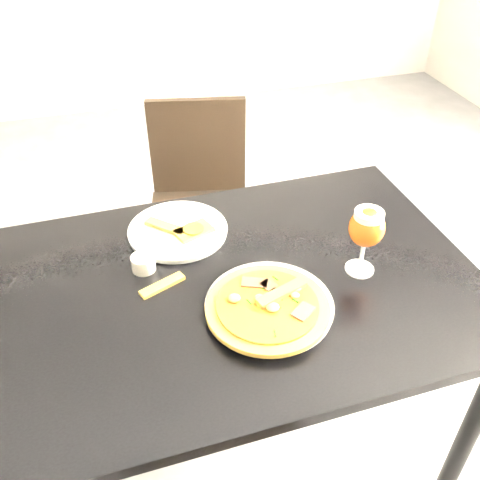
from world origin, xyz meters
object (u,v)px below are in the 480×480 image
object	(u,v)px
chair_far	(200,202)
beer_glass	(367,228)
pizza	(268,307)
dining_table	(234,308)

from	to	relation	value
chair_far	beer_glass	bearing A→B (deg)	-62.13
chair_far	beer_glass	size ratio (longest dim) A/B	4.65
chair_far	beer_glass	xyz separation A→B (m)	(0.23, -0.83, 0.42)
pizza	beer_glass	size ratio (longest dim) A/B	1.56
dining_table	pizza	bearing A→B (deg)	-71.57
chair_far	pizza	size ratio (longest dim) A/B	2.99
pizza	beer_glass	distance (m)	0.30
dining_table	beer_glass	size ratio (longest dim) A/B	6.73
pizza	beer_glass	world-z (taller)	beer_glass
pizza	beer_glass	bearing A→B (deg)	16.69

